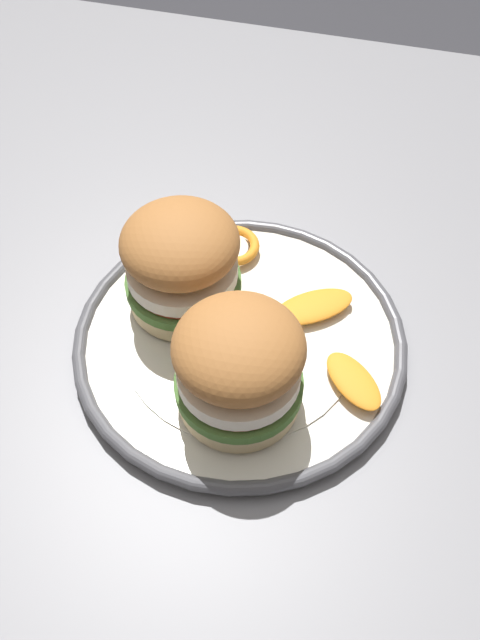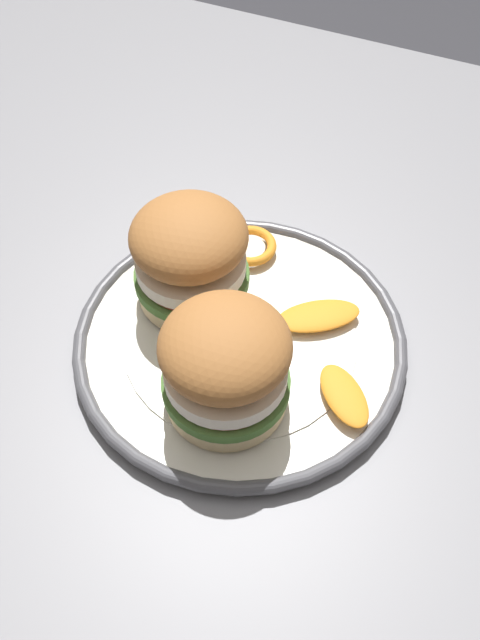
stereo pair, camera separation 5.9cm
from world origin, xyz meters
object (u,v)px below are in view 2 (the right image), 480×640
at_px(sandwich_half_left, 225,364).
at_px(sandwich_half_right, 190,255).
at_px(dinner_plate, 240,341).
at_px(dining_table, 184,352).

relative_size(sandwich_half_left, sandwich_half_right, 1.00).
bearing_deg(sandwich_half_right, dinner_plate, 155.06).
height_order(dining_table, sandwich_half_left, sandwich_half_left).
bearing_deg(sandwich_half_left, sandwich_half_right, -50.60).
xyz_separation_m(dining_table, dinner_plate, (-0.08, 0.03, 0.10)).
relative_size(dining_table, dinner_plate, 4.77).
bearing_deg(sandwich_half_left, dining_table, -45.03).
xyz_separation_m(dinner_plate, sandwich_half_left, (-0.02, 0.06, 0.06)).
relative_size(dinner_plate, sandwich_half_left, 2.07).
bearing_deg(dinner_plate, sandwich_half_right, -24.94).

